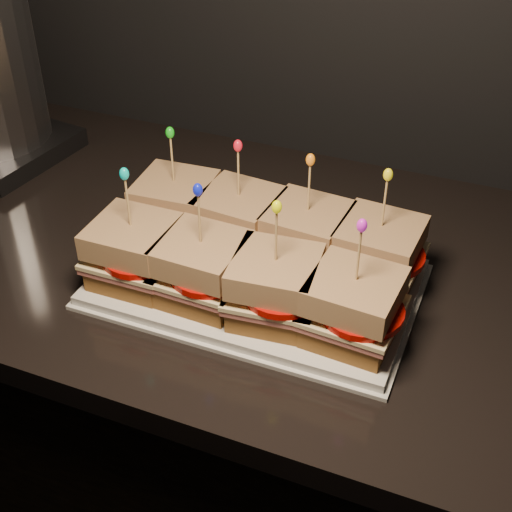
% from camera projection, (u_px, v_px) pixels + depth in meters
% --- Properties ---
extents(cabinet, '(2.63, 0.62, 0.84)m').
position_uv_depth(cabinet, '(146.00, 416.00, 1.38)').
color(cabinet, black).
rests_on(cabinet, ground).
extents(granite_slab, '(2.67, 0.66, 0.04)m').
position_uv_depth(granite_slab, '(121.00, 229.00, 1.12)').
color(granite_slab, black).
rests_on(granite_slab, cabinet).
extents(platter, '(0.42, 0.26, 0.02)m').
position_uv_depth(platter, '(256.00, 283.00, 0.97)').
color(platter, white).
rests_on(platter, granite_slab).
extents(platter_rim, '(0.43, 0.27, 0.01)m').
position_uv_depth(platter_rim, '(256.00, 287.00, 0.97)').
color(platter_rim, white).
rests_on(platter_rim, granite_slab).
extents(sandwich_0_bread_bot, '(0.11, 0.11, 0.03)m').
position_uv_depth(sandwich_0_bread_bot, '(177.00, 223.00, 1.04)').
color(sandwich_0_bread_bot, '#5A2D10').
rests_on(sandwich_0_bread_bot, platter).
extents(sandwich_0_ham, '(0.12, 0.11, 0.01)m').
position_uv_depth(sandwich_0_ham, '(176.00, 213.00, 1.03)').
color(sandwich_0_ham, '#C15252').
rests_on(sandwich_0_ham, sandwich_0_bread_bot).
extents(sandwich_0_cheese, '(0.12, 0.12, 0.01)m').
position_uv_depth(sandwich_0_cheese, '(176.00, 209.00, 1.03)').
color(sandwich_0_cheese, beige).
rests_on(sandwich_0_cheese, sandwich_0_ham).
extents(sandwich_0_tomato, '(0.10, 0.10, 0.01)m').
position_uv_depth(sandwich_0_tomato, '(181.00, 208.00, 1.02)').
color(sandwich_0_tomato, '#B90B05').
rests_on(sandwich_0_tomato, sandwich_0_cheese).
extents(sandwich_0_bread_top, '(0.11, 0.11, 0.03)m').
position_uv_depth(sandwich_0_bread_top, '(175.00, 192.00, 1.01)').
color(sandwich_0_bread_top, brown).
rests_on(sandwich_0_bread_top, sandwich_0_tomato).
extents(sandwich_0_pick, '(0.00, 0.00, 0.09)m').
position_uv_depth(sandwich_0_pick, '(172.00, 162.00, 0.98)').
color(sandwich_0_pick, tan).
rests_on(sandwich_0_pick, sandwich_0_bread_top).
extents(sandwich_0_frill, '(0.01, 0.01, 0.02)m').
position_uv_depth(sandwich_0_frill, '(170.00, 133.00, 0.96)').
color(sandwich_0_frill, '#13A515').
rests_on(sandwich_0_frill, sandwich_0_pick).
extents(sandwich_1_bread_bot, '(0.11, 0.11, 0.03)m').
position_uv_depth(sandwich_1_bread_bot, '(239.00, 238.00, 1.01)').
color(sandwich_1_bread_bot, '#5A2D10').
rests_on(sandwich_1_bread_bot, platter).
extents(sandwich_1_ham, '(0.12, 0.12, 0.01)m').
position_uv_depth(sandwich_1_ham, '(239.00, 228.00, 1.00)').
color(sandwich_1_ham, '#C15252').
rests_on(sandwich_1_ham, sandwich_1_bread_bot).
extents(sandwich_1_cheese, '(0.12, 0.12, 0.01)m').
position_uv_depth(sandwich_1_cheese, '(239.00, 224.00, 1.00)').
color(sandwich_1_cheese, beige).
rests_on(sandwich_1_cheese, sandwich_1_ham).
extents(sandwich_1_tomato, '(0.10, 0.10, 0.01)m').
position_uv_depth(sandwich_1_tomato, '(245.00, 223.00, 0.99)').
color(sandwich_1_tomato, '#B90B05').
rests_on(sandwich_1_tomato, sandwich_1_cheese).
extents(sandwich_1_bread_top, '(0.11, 0.11, 0.03)m').
position_uv_depth(sandwich_1_bread_top, '(239.00, 206.00, 0.98)').
color(sandwich_1_bread_top, brown).
rests_on(sandwich_1_bread_top, sandwich_1_tomato).
extents(sandwich_1_pick, '(0.00, 0.00, 0.09)m').
position_uv_depth(sandwich_1_pick, '(238.00, 176.00, 0.95)').
color(sandwich_1_pick, tan).
rests_on(sandwich_1_pick, sandwich_1_bread_top).
extents(sandwich_1_frill, '(0.01, 0.01, 0.02)m').
position_uv_depth(sandwich_1_frill, '(238.00, 146.00, 0.93)').
color(sandwich_1_frill, red).
rests_on(sandwich_1_frill, sandwich_1_pick).
extents(sandwich_2_bread_bot, '(0.11, 0.11, 0.03)m').
position_uv_depth(sandwich_2_bread_bot, '(306.00, 254.00, 0.98)').
color(sandwich_2_bread_bot, '#5A2D10').
rests_on(sandwich_2_bread_bot, platter).
extents(sandwich_2_ham, '(0.12, 0.11, 0.01)m').
position_uv_depth(sandwich_2_ham, '(306.00, 243.00, 0.97)').
color(sandwich_2_ham, '#C15252').
rests_on(sandwich_2_ham, sandwich_2_bread_bot).
extents(sandwich_2_cheese, '(0.12, 0.12, 0.01)m').
position_uv_depth(sandwich_2_cheese, '(306.00, 239.00, 0.97)').
color(sandwich_2_cheese, beige).
rests_on(sandwich_2_cheese, sandwich_2_ham).
extents(sandwich_2_tomato, '(0.10, 0.10, 0.01)m').
position_uv_depth(sandwich_2_tomato, '(314.00, 239.00, 0.96)').
color(sandwich_2_tomato, '#B90B05').
rests_on(sandwich_2_tomato, sandwich_2_cheese).
extents(sandwich_2_bread_top, '(0.11, 0.11, 0.03)m').
position_uv_depth(sandwich_2_bread_top, '(307.00, 221.00, 0.95)').
color(sandwich_2_bread_top, brown).
rests_on(sandwich_2_bread_top, sandwich_2_tomato).
extents(sandwich_2_pick, '(0.00, 0.00, 0.09)m').
position_uv_depth(sandwich_2_pick, '(309.00, 190.00, 0.92)').
color(sandwich_2_pick, tan).
rests_on(sandwich_2_pick, sandwich_2_bread_top).
extents(sandwich_2_frill, '(0.01, 0.01, 0.02)m').
position_uv_depth(sandwich_2_frill, '(310.00, 160.00, 0.90)').
color(sandwich_2_frill, orange).
rests_on(sandwich_2_frill, sandwich_2_pick).
extents(sandwich_3_bread_bot, '(0.11, 0.11, 0.03)m').
position_uv_depth(sandwich_3_bread_bot, '(376.00, 270.00, 0.95)').
color(sandwich_3_bread_bot, '#5A2D10').
rests_on(sandwich_3_bread_bot, platter).
extents(sandwich_3_ham, '(0.12, 0.11, 0.01)m').
position_uv_depth(sandwich_3_ham, '(377.00, 260.00, 0.94)').
color(sandwich_3_ham, '#C15252').
rests_on(sandwich_3_ham, sandwich_3_bread_bot).
extents(sandwich_3_cheese, '(0.12, 0.12, 0.01)m').
position_uv_depth(sandwich_3_cheese, '(378.00, 255.00, 0.94)').
color(sandwich_3_cheese, beige).
rests_on(sandwich_3_cheese, sandwich_3_ham).
extents(sandwich_3_tomato, '(0.10, 0.10, 0.01)m').
position_uv_depth(sandwich_3_tomato, '(386.00, 255.00, 0.92)').
color(sandwich_3_tomato, '#B90B05').
rests_on(sandwich_3_tomato, sandwich_3_cheese).
extents(sandwich_3_bread_top, '(0.11, 0.11, 0.03)m').
position_uv_depth(sandwich_3_bread_top, '(380.00, 237.00, 0.92)').
color(sandwich_3_bread_top, brown).
rests_on(sandwich_3_bread_top, sandwich_3_tomato).
extents(sandwich_3_pick, '(0.00, 0.00, 0.09)m').
position_uv_depth(sandwich_3_pick, '(384.00, 206.00, 0.89)').
color(sandwich_3_pick, tan).
rests_on(sandwich_3_pick, sandwich_3_bread_top).
extents(sandwich_3_frill, '(0.01, 0.01, 0.02)m').
position_uv_depth(sandwich_3_frill, '(388.00, 175.00, 0.87)').
color(sandwich_3_frill, yellow).
rests_on(sandwich_3_frill, sandwich_3_pick).
extents(sandwich_4_bread_bot, '(0.10, 0.10, 0.03)m').
position_uv_depth(sandwich_4_bread_bot, '(136.00, 269.00, 0.95)').
color(sandwich_4_bread_bot, '#5A2D10').
rests_on(sandwich_4_bread_bot, platter).
extents(sandwich_4_ham, '(0.11, 0.11, 0.01)m').
position_uv_depth(sandwich_4_ham, '(135.00, 259.00, 0.94)').
color(sandwich_4_ham, '#C15252').
rests_on(sandwich_4_ham, sandwich_4_bread_bot).
extents(sandwich_4_cheese, '(0.11, 0.11, 0.01)m').
position_uv_depth(sandwich_4_cheese, '(134.00, 254.00, 0.94)').
color(sandwich_4_cheese, beige).
rests_on(sandwich_4_cheese, sandwich_4_ham).
extents(sandwich_4_tomato, '(0.10, 0.10, 0.01)m').
position_uv_depth(sandwich_4_tomato, '(140.00, 254.00, 0.93)').
color(sandwich_4_tomato, '#B90B05').
rests_on(sandwich_4_tomato, sandwich_4_cheese).
extents(sandwich_4_bread_top, '(0.10, 0.10, 0.03)m').
position_uv_depth(sandwich_4_bread_top, '(132.00, 236.00, 0.92)').
color(sandwich_4_bread_top, brown).
rests_on(sandwich_4_bread_top, sandwich_4_tomato).
extents(sandwich_4_pick, '(0.00, 0.00, 0.09)m').
position_uv_depth(sandwich_4_pick, '(128.00, 205.00, 0.89)').
color(sandwich_4_pick, tan).
rests_on(sandwich_4_pick, sandwich_4_bread_top).
extents(sandwich_4_frill, '(0.01, 0.01, 0.02)m').
position_uv_depth(sandwich_4_frill, '(124.00, 174.00, 0.87)').
color(sandwich_4_frill, '#03BBB2').
rests_on(sandwich_4_frill, sandwich_4_pick).
extents(sandwich_5_bread_bot, '(0.10, 0.10, 0.03)m').
position_uv_depth(sandwich_5_bread_bot, '(203.00, 287.00, 0.92)').
color(sandwich_5_bread_bot, '#5A2D10').
rests_on(sandwich_5_bread_bot, platter).
extents(sandwich_5_ham, '(0.11, 0.11, 0.01)m').
position_uv_depth(sandwich_5_ham, '(203.00, 276.00, 0.91)').
color(sandwich_5_ham, '#C15252').
rests_on(sandwich_5_ham, sandwich_5_bread_bot).
extents(sandwich_5_cheese, '(0.12, 0.11, 0.01)m').
position_uv_depth(sandwich_5_cheese, '(202.00, 272.00, 0.91)').
color(sandwich_5_cheese, beige).
rests_on(sandwich_5_cheese, sandwich_5_ham).
extents(sandwich_5_tomato, '(0.10, 0.10, 0.01)m').
position_uv_depth(sandwich_5_tomato, '(209.00, 272.00, 0.90)').
color(sandwich_5_tomato, '#B90B05').
rests_on(sandwich_5_tomato, sandwich_5_cheese).
extents(sandwich_5_bread_top, '(0.11, 0.11, 0.03)m').
position_uv_depth(sandwich_5_bread_top, '(201.00, 253.00, 0.89)').
color(sandwich_5_bread_top, brown).
rests_on(sandwich_5_bread_top, sandwich_5_tomato).
extents(sandwich_5_pick, '(0.00, 0.00, 0.09)m').
position_uv_depth(sandwich_5_pick, '(200.00, 222.00, 0.86)').
color(sandwich_5_pick, tan).
rests_on(sandwich_5_pick, sandwich_5_bread_top).
extents(sandwich_5_frill, '(0.01, 0.01, 0.02)m').
position_uv_depth(sandwich_5_frill, '(198.00, 190.00, 0.84)').
color(sandwich_5_frill, '#0F1AD1').
rests_on(sandwich_5_frill, sandwich_5_pick).
extents(sandwich_6_bread_bot, '(0.11, 0.11, 0.03)m').
position_uv_depth(sandwich_6_bread_bot, '(275.00, 306.00, 0.89)').
color(sandwich_6_bread_bot, '#5A2D10').
rests_on(sandwich_6_bread_bot, platter).
extents(sandwich_6_ham, '(0.12, 0.12, 0.01)m').
position_uv_depth(sandwich_6_ham, '(275.00, 295.00, 0.88)').
color(sandwich_6_ham, '#C15252').
rests_on(sandwich_6_ham, sandwich_6_bread_bot).
extents(sandwich_6_cheese, '(0.12, 0.12, 0.01)m').
position_uv_depth(sandwich_6_cheese, '(275.00, 290.00, 0.88)').
color(sandwich_6_cheese, beige).
rests_on(sandwich_6_cheese, sandwich_6_ham).
extents(sandwich_6_tomato, '(0.10, 0.10, 0.01)m').
position_uv_depth(sandwich_6_tomato, '(283.00, 291.00, 0.87)').
color(sandwich_6_tomato, '#B90B05').
rests_on(sandwich_6_tomato, sandwich_6_cheese).
extents(sandwich_6_bread_top, '(0.11, 0.11, 0.03)m').
position_uv_depth(sandwich_6_bread_top, '(275.00, 271.00, 0.86)').
color(sandwich_6_bread_top, brown).
rests_on(sandwich_6_bread_top, sandwich_6_tomato).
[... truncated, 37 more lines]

